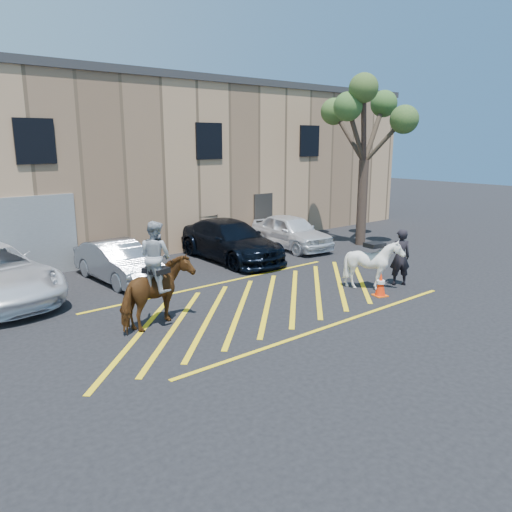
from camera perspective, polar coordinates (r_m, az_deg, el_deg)
ground at (r=14.93m, az=0.63°, el=-4.97°), size 90.00×90.00×0.00m
car_silver_sedan at (r=17.30m, az=-15.46°, el=-0.62°), size 1.59×4.12×1.34m
car_blue_suv at (r=19.72m, az=-2.97°, el=1.79°), size 2.39×5.42×1.55m
car_white_suv at (r=21.90m, az=4.02°, el=2.81°), size 2.16×4.47×1.47m
handler at (r=16.83m, az=16.13°, el=-0.14°), size 0.81×0.75×1.86m
warehouse at (r=24.61m, az=-18.04°, el=10.17°), size 32.42×10.20×7.30m
hatching_zone at (r=14.71m, az=1.39°, el=-5.23°), size 12.60×5.12×0.01m
mounted_bay at (r=12.75m, az=-11.29°, el=-3.25°), size 2.25×1.54×2.72m
saddled_white at (r=16.17m, az=13.28°, el=-0.92°), size 1.49×1.63×1.61m
traffic_cone at (r=15.61m, az=14.05°, el=-3.16°), size 0.47×0.47×0.73m
tree at (r=22.78m, az=12.47°, el=15.46°), size 3.99×4.37×7.31m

